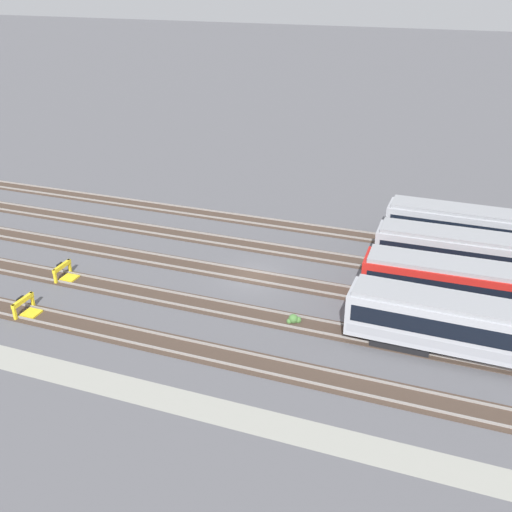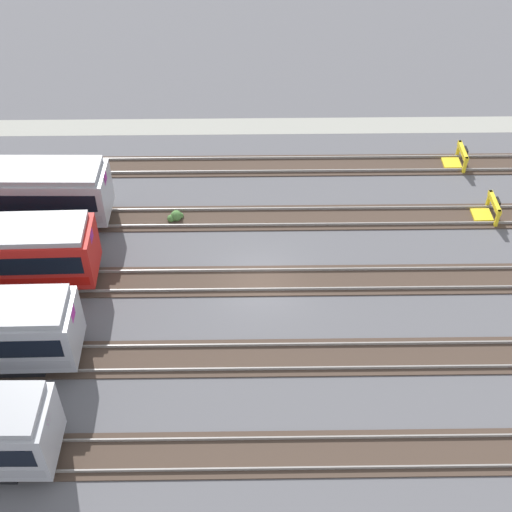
% 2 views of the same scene
% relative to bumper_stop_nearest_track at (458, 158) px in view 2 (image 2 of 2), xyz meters
% --- Properties ---
extents(ground_plane, '(400.00, 400.00, 0.00)m').
position_rel_bumper_stop_nearest_track_xyz_m(ground_plane, '(12.56, 10.27, -0.51)').
color(ground_plane, '#5B5B60').
extents(service_walkway, '(54.00, 2.00, 0.01)m').
position_rel_bumper_stop_nearest_track_xyz_m(service_walkway, '(12.56, -4.62, -0.51)').
color(service_walkway, '#9E9E93').
rests_on(service_walkway, ground).
extents(rail_track_nearest, '(90.00, 2.23, 0.21)m').
position_rel_bumper_stop_nearest_track_xyz_m(rail_track_nearest, '(12.56, 0.00, -0.47)').
color(rail_track_nearest, '#47382D').
rests_on(rail_track_nearest, ground).
extents(rail_track_near_inner, '(90.00, 2.23, 0.21)m').
position_rel_bumper_stop_nearest_track_xyz_m(rail_track_near_inner, '(12.56, 5.14, -0.47)').
color(rail_track_near_inner, '#47382D').
rests_on(rail_track_near_inner, ground).
extents(rail_track_middle, '(90.00, 2.24, 0.21)m').
position_rel_bumper_stop_nearest_track_xyz_m(rail_track_middle, '(12.56, 10.27, -0.47)').
color(rail_track_middle, '#47382D').
rests_on(rail_track_middle, ground).
extents(rail_track_far_inner, '(90.00, 2.23, 0.21)m').
position_rel_bumper_stop_nearest_track_xyz_m(rail_track_far_inner, '(12.56, 15.41, -0.47)').
color(rail_track_far_inner, '#47382D').
rests_on(rail_track_far_inner, ground).
extents(rail_track_farthest, '(90.00, 2.23, 0.21)m').
position_rel_bumper_stop_nearest_track_xyz_m(rail_track_farthest, '(12.56, 20.54, -0.47)').
color(rail_track_farthest, '#47382D').
rests_on(rail_track_farthest, ground).
extents(bumper_stop_nearest_track, '(1.34, 2.00, 1.22)m').
position_rel_bumper_stop_nearest_track_xyz_m(bumper_stop_nearest_track, '(0.00, 0.00, 0.00)').
color(bumper_stop_nearest_track, yellow).
rests_on(bumper_stop_nearest_track, ground).
extents(bumper_stop_near_inner_track, '(1.35, 2.00, 1.22)m').
position_rel_bumper_stop_nearest_track_xyz_m(bumper_stop_near_inner_track, '(-0.63, 5.14, 0.00)').
color(bumper_stop_near_inner_track, yellow).
rests_on(bumper_stop_near_inner_track, ground).
extents(weed_clump, '(0.92, 0.70, 0.64)m').
position_rel_bumper_stop_nearest_track_xyz_m(weed_clump, '(17.29, 5.17, -0.27)').
color(weed_clump, '#4C7F3D').
rests_on(weed_clump, ground).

